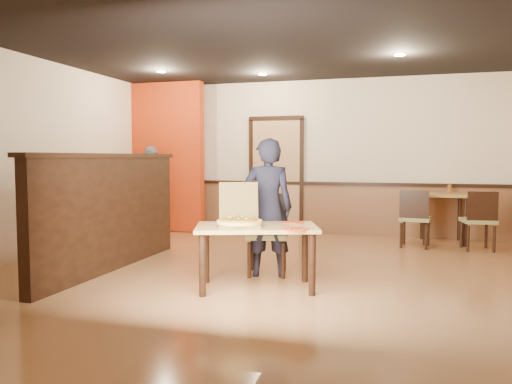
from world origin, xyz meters
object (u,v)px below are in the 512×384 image
Objects in this scene: side_table at (443,205)px; passerby at (150,189)px; main_table at (257,236)px; diner_chair at (268,230)px; condiment at (449,189)px; side_chair_right at (479,218)px; diner at (268,208)px; pizza_box at (239,220)px; side_chair_left at (415,216)px.

passerby is (-5.12, -0.37, 0.18)m from side_table.
side_table is at bearing 41.46° from main_table.
diner_chair reaches higher than side_table.
passerby is at bearing -175.85° from side_table.
passerby is 11.57× the size of condiment.
passerby reaches higher than diner_chair.
side_table is 5.14m from passerby.
side_chair_right is 1.11× the size of side_table.
side_table is 3.73m from diner.
diner reaches higher than pizza_box.
main_table is 0.64m from diner.
side_chair_left is (1.67, 3.01, -0.08)m from main_table.
main_table is at bearing -95.28° from diner_chair.
pizza_box is (2.82, -3.31, -0.07)m from passerby.
passerby reaches higher than condiment.
side_chair_right reaches higher than main_table.
pizza_box is (-0.10, -0.80, 0.21)m from diner_chair.
main_table is at bearing -120.64° from condiment.
condiment reaches higher than side_chair_left.
pizza_box reaches higher than condiment.
main_table is 10.24× the size of condiment.
side_chair_left is 6.45× the size of condiment.
passerby is at bearing 128.15° from diner_chair.
side_chair_left is at bearing -8.78° from side_chair_right.
diner reaches higher than side_table.
diner is 2.63× the size of pizza_box.
pizza_box is at bearing -139.39° from passerby.
side_chair_left reaches higher than main_table.
pizza_box reaches higher than side_chair_left.
passerby is 5.24m from condiment.
passerby is at bearing 110.19° from pizza_box.
side_chair_right is 0.91m from condiment.
condiment is at bearing 37.65° from pizza_box.
side_chair_left is 3.59m from pizza_box.
main_table is 1.49× the size of diner_chair.
diner_chair is at bearing 31.65° from side_chair_right.
diner reaches higher than side_chair_right.
pizza_box reaches higher than main_table.
main_table is 0.75m from diner_chair.
side_chair_right is 4.13m from pizza_box.
condiment is (0.55, 0.74, 0.39)m from side_chair_left.
diner_chair is at bearing 59.47° from side_chair_left.
side_chair_left is at bearing -126.62° from side_table.
passerby reaches higher than side_table.
side_table is 0.50× the size of diner.
condiment reaches higher than main_table.
side_table is at bearing -62.04° from side_chair_right.
diner is 3.98m from passerby.
diner_chair is at bearing -127.34° from side_table.
main_table is at bearing 40.52° from side_chair_right.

